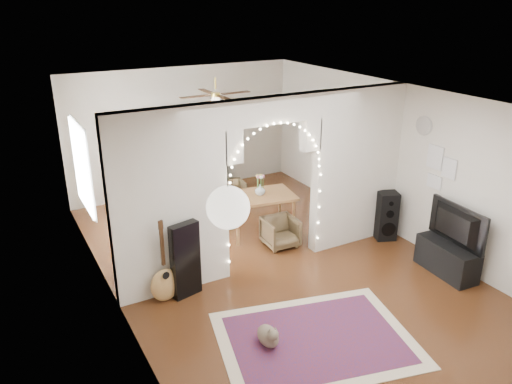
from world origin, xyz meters
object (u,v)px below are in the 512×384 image
floor_speaker (387,216)px  acoustic_guitar (164,272)px  dining_chair_right (233,190)px  dining_table (260,199)px  dining_chair_left (280,232)px  media_console (447,258)px  bookcase (188,168)px

floor_speaker → acoustic_guitar: bearing=-158.5°
acoustic_guitar → dining_chair_right: 3.88m
floor_speaker → dining_table: floor_speaker is taller
dining_table → dining_chair_right: (0.30, 1.68, -0.47)m
dining_chair_left → dining_chair_right: size_ratio=1.22×
media_console → dining_chair_right: size_ratio=2.15×
acoustic_guitar → dining_table: acoustic_guitar is taller
media_console → dining_table: 3.24m
media_console → dining_chair_right: bearing=114.2°
floor_speaker → dining_chair_left: floor_speaker is taller
floor_speaker → media_console: size_ratio=0.88×
dining_table → media_console: bearing=-45.5°
media_console → bookcase: size_ratio=0.65×
acoustic_guitar → dining_chair_right: (2.53, 2.93, -0.25)m
floor_speaker → dining_chair_right: floor_speaker is taller
bookcase → acoustic_guitar: bearing=-109.1°
dining_chair_right → bookcase: bearing=169.3°
acoustic_guitar → dining_chair_left: acoustic_guitar is taller
dining_chair_right → dining_chair_left: bearing=-88.2°
acoustic_guitar → floor_speaker: (4.08, -0.01, -0.03)m
floor_speaker → bookcase: 4.05m
bookcase → dining_table: bearing=-65.6°
acoustic_guitar → floor_speaker: bearing=-19.6°
dining_chair_left → media_console: bearing=-45.7°
floor_speaker → bookcase: bearing=148.5°
acoustic_guitar → dining_table: (2.23, 1.25, 0.22)m
bookcase → dining_chair_right: bearing=-10.2°
acoustic_guitar → dining_chair_right: bearing=29.7°
media_console → bookcase: bearing=122.2°
acoustic_guitar → floor_speaker: acoustic_guitar is taller
dining_chair_right → acoustic_guitar: bearing=-123.2°
dining_table → dining_chair_left: bearing=-73.7°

